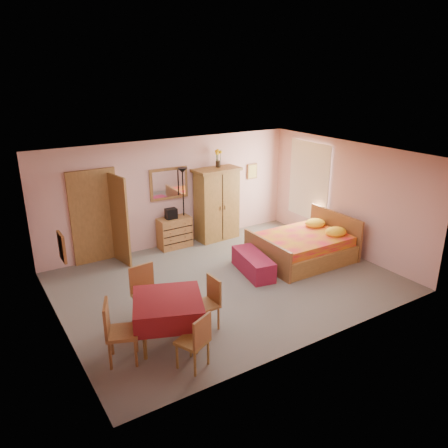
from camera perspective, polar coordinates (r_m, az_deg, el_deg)
floor at (r=9.00m, az=0.48°, el=-7.57°), size 6.50×6.50×0.00m
ceiling at (r=8.15m, az=0.53°, el=8.91°), size 6.50×6.50×0.00m
wall_back at (r=10.58m, az=-6.84°, el=4.06°), size 6.50×0.10×2.60m
wall_front at (r=6.68m, az=12.22°, el=-5.79°), size 6.50×0.10×2.60m
wall_left at (r=7.38m, az=-21.32°, el=-4.23°), size 0.10×5.00×2.60m
wall_right at (r=10.52m, az=15.61°, el=3.38°), size 0.10×5.00×2.60m
doorway at (r=10.01m, az=-16.54°, el=0.81°), size 1.06×0.12×2.15m
window at (r=11.26m, az=11.07°, el=5.58°), size 0.08×1.40×1.95m
picture_left at (r=6.69m, az=-20.43°, el=-2.85°), size 0.04×0.32×0.42m
picture_back at (r=11.66m, az=3.71°, el=6.88°), size 0.30×0.04×0.40m
chest_of_drawers at (r=10.62m, az=-6.46°, el=-1.12°), size 0.80×0.41×0.75m
wall_mirror at (r=10.45m, az=-7.22°, el=5.26°), size 0.96×0.08×0.76m
stereo at (r=10.41m, az=-6.93°, el=1.35°), size 0.27×0.21×0.25m
floor_lamp at (r=10.58m, az=-5.30°, el=2.21°), size 0.33×0.33×1.92m
wardrobe at (r=10.94m, az=-0.95°, el=2.61°), size 1.20×0.67×1.82m
sunflower_vase at (r=10.81m, az=-0.77°, el=8.59°), size 0.18×0.18×0.44m
bed at (r=9.98m, az=10.20°, el=-2.03°), size 2.12×1.68×0.97m
bench at (r=9.31m, az=3.82°, el=-5.21°), size 0.69×1.33×0.42m
dining_table at (r=7.07m, az=-7.26°, el=-12.38°), size 1.37×1.37×0.77m
chair_south at (r=6.49m, az=-4.17°, el=-14.93°), size 0.53×0.53×0.88m
chair_north at (r=7.59m, az=-9.89°, el=-9.17°), size 0.49×0.49×0.99m
chair_west at (r=6.73m, az=-13.15°, el=-13.55°), size 0.58×0.58×0.99m
chair_east at (r=7.33m, az=-2.53°, el=-10.44°), size 0.42×0.42×0.89m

